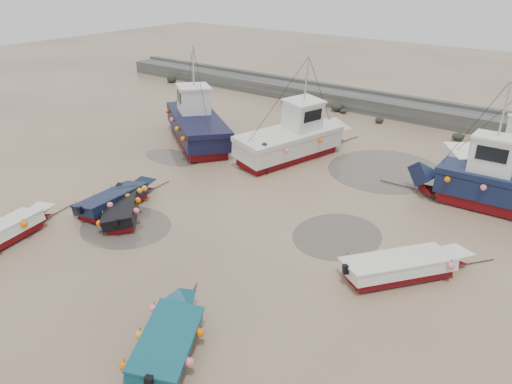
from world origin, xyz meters
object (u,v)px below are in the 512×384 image
dinghy_4 (123,204)px  cabin_boat_2 (493,182)px  person (264,174)px  dinghy_1 (119,197)px  dinghy_3 (407,264)px  cabin_boat_1 (295,136)px  cabin_boat_0 (195,122)px  dinghy_0 (6,230)px  dinghy_2 (168,335)px

dinghy_4 → cabin_boat_2: (13.93, 11.50, 0.81)m
person → dinghy_1: bearing=38.4°
dinghy_1 → dinghy_4: (0.88, -0.42, 0.00)m
dinghy_3 → person: bearing=-167.9°
dinghy_1 → person: dinghy_1 is taller
cabin_boat_1 → dinghy_3: bearing=-24.0°
cabin_boat_2 → dinghy_4: bearing=127.0°
dinghy_4 → cabin_boat_2: 18.08m
dinghy_1 → cabin_boat_1: size_ratio=0.58×
dinghy_4 → cabin_boat_1: (2.33, 11.59, 0.79)m
cabin_boat_0 → person: 7.64m
dinghy_0 → person: bearing=59.5°
dinghy_1 → cabin_boat_2: (14.81, 11.07, 0.81)m
dinghy_1 → cabin_boat_0: bearing=108.5°
dinghy_4 → cabin_boat_0: 11.31m
dinghy_0 → dinghy_3: (15.09, 7.97, -0.01)m
dinghy_1 → dinghy_3: same height
dinghy_1 → dinghy_2: bearing=-34.7°
dinghy_2 → dinghy_3: 9.55m
cabin_boat_2 → cabin_boat_0: bearing=91.5°
dinghy_1 → dinghy_3: size_ratio=1.02×
dinghy_3 → cabin_boat_2: bearing=120.4°
dinghy_3 → cabin_boat_2: cabin_boat_2 is taller
dinghy_0 → dinghy_1: 5.29m
dinghy_3 → person: (-10.53, 4.97, -0.53)m
dinghy_1 → person: bearing=63.4°
dinghy_0 → dinghy_4: (2.16, 4.70, 0.01)m
dinghy_1 → person: size_ratio=3.10×
cabin_boat_1 → dinghy_4: bearing=-87.2°
dinghy_0 → dinghy_1: bearing=64.9°
dinghy_2 → dinghy_4: 9.91m
dinghy_1 → cabin_boat_2: bearing=33.0°
dinghy_3 → cabin_boat_1: size_ratio=0.57×
cabin_boat_2 → person: cabin_boat_2 is taller
dinghy_3 → person: 11.66m
dinghy_4 → cabin_boat_2: size_ratio=0.48×
dinghy_2 → dinghy_4: size_ratio=1.13×
dinghy_3 → person: size_ratio=3.03×
cabin_boat_0 → dinghy_2: bearing=-103.9°
dinghy_2 → cabin_boat_2: size_ratio=0.55×
person → cabin_boat_0: bearing=-43.8°
dinghy_3 → cabin_boat_2: 8.33m
dinghy_3 → cabin_boat_0: (-17.80, 6.91, 0.77)m
cabin_boat_2 → person: (-11.53, -3.27, -1.36)m
dinghy_4 → cabin_boat_0: (-4.87, 10.18, 0.75)m
dinghy_4 → person: dinghy_4 is taller
dinghy_2 → cabin_boat_1: bearing=81.2°
cabin_boat_1 → person: bearing=-74.7°
dinghy_1 → dinghy_3: (13.81, 2.84, -0.01)m
dinghy_0 → dinghy_3: same height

